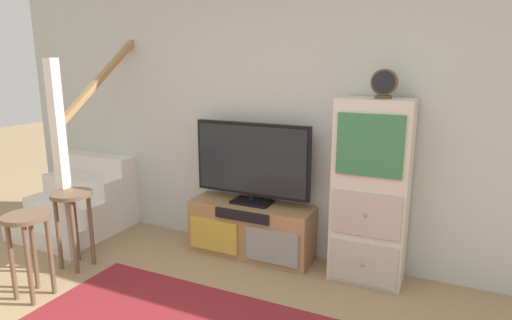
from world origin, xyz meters
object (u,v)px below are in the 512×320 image
(media_console, at_px, (251,230))
(desk_clock, at_px, (384,84))
(bar_stool_far, at_px, (73,212))
(bar_stool_near, at_px, (29,236))
(television, at_px, (252,161))
(side_cabinet, at_px, (371,193))

(media_console, distance_m, desk_clock, 1.76)
(desk_clock, height_order, bar_stool_far, desk_clock)
(bar_stool_near, distance_m, bar_stool_far, 0.52)
(desk_clock, distance_m, bar_stool_near, 2.89)
(television, bearing_deg, side_cabinet, -0.73)
(bar_stool_far, bearing_deg, side_cabinet, 20.50)
(bar_stool_near, bearing_deg, media_console, 49.37)
(desk_clock, relative_size, bar_stool_far, 0.32)
(television, distance_m, desk_clock, 1.32)
(bar_stool_near, relative_size, bar_stool_far, 0.98)
(media_console, relative_size, side_cabinet, 0.77)
(media_console, height_order, side_cabinet, side_cabinet)
(television, height_order, bar_stool_near, television)
(media_console, bearing_deg, bar_stool_near, -130.63)
(side_cabinet, height_order, bar_stool_far, side_cabinet)
(media_console, xyz_separation_m, bar_stool_near, (-1.18, -1.37, 0.25))
(television, xyz_separation_m, bar_stool_near, (-1.18, -1.40, -0.40))
(desk_clock, height_order, bar_stool_near, desk_clock)
(bar_stool_far, bearing_deg, desk_clock, 19.78)
(television, xyz_separation_m, desk_clock, (1.12, -0.03, 0.71))
(side_cabinet, xyz_separation_m, bar_stool_far, (-2.35, -0.88, -0.24))
(television, height_order, desk_clock, desk_clock)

